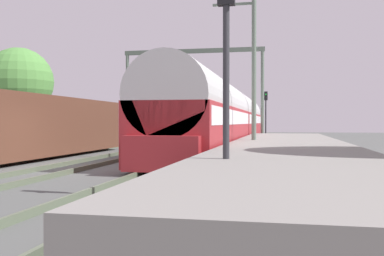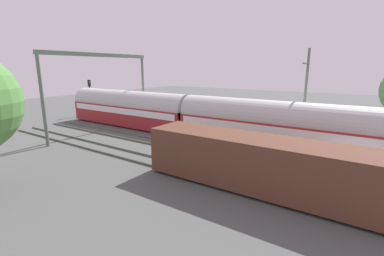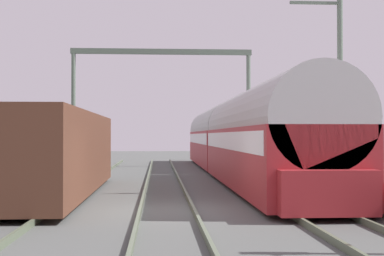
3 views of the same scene
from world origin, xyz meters
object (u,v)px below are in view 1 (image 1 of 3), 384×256
Objects in this scene: freight_car at (42,126)px; railway_signal_near at (226,49)px; passenger_train at (227,118)px; catenary_gantry at (193,76)px; railway_signal_far at (266,108)px; person_crossing at (247,131)px.

freight_car is 14.47m from railway_signal_near.
passenger_train is 2.73× the size of catenary_gantry.
railway_signal_far reaches higher than freight_car.
freight_car is 7.51× the size of person_crossing.
railway_signal_far is at bearing 83.84° from passenger_train.
passenger_train is at bearing -62.56° from person_crossing.
catenary_gantry reaches higher than freight_car.
passenger_train is at bearing -96.16° from railway_signal_far.
passenger_train reaches higher than person_crossing.
railway_signal_far is (0.73, 15.45, 2.09)m from person_crossing.
railway_signal_far reaches higher than passenger_train.
railway_signal_far is at bearing 70.95° from freight_car.
passenger_train is 9.39m from catenary_gantry.
catenary_gantry is at bearing 77.81° from freight_car.
railway_signal_near is (10.10, -10.22, 1.74)m from freight_car.
freight_car is at bearing -127.59° from passenger_train.
passenger_train is 12.55m from freight_car.
railway_signal_far is (9.56, 27.70, 1.65)m from freight_car.
person_crossing is at bearing 93.23° from railway_signal_near.
railway_signal_far is (-0.53, 37.91, -0.09)m from railway_signal_near.
freight_car is at bearing -109.05° from railway_signal_far.
freight_car is 2.59× the size of railway_signal_near.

